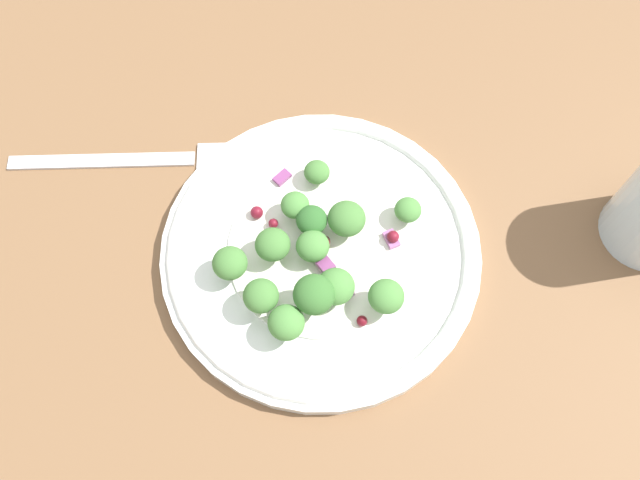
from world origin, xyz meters
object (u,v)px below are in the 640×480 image
Objects in this scene: broccoli_floret_1 at (295,205)px; broccoli_floret_2 at (314,295)px; plate at (320,250)px; fork at (139,159)px; broccoli_floret_0 at (317,172)px.

broccoli_floret_2 is (6.47, -3.56, 0.86)cm from broccoli_floret_1.
fork is (-15.68, -5.96, -0.61)cm from plate.
broccoli_floret_2 reaches higher than broccoli_floret_0.
broccoli_floret_2 is 19.40cm from fork.
broccoli_floret_2 is at bearing 8.25° from fork.
fork is at bearing -153.11° from broccoli_floret_1.
broccoli_floret_0 is 3.45cm from broccoli_floret_1.
broccoli_floret_2 is at bearing -40.86° from broccoli_floret_0.
plate is 11.04× the size of broccoli_floret_1.
plate is 1.52× the size of fork.
broccoli_floret_2 reaches higher than plate.
plate is at bearing 134.94° from broccoli_floret_2.
broccoli_floret_2 reaches higher than fork.
plate is at bearing 20.82° from fork.
broccoli_floret_0 is 0.68× the size of broccoli_floret_2.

